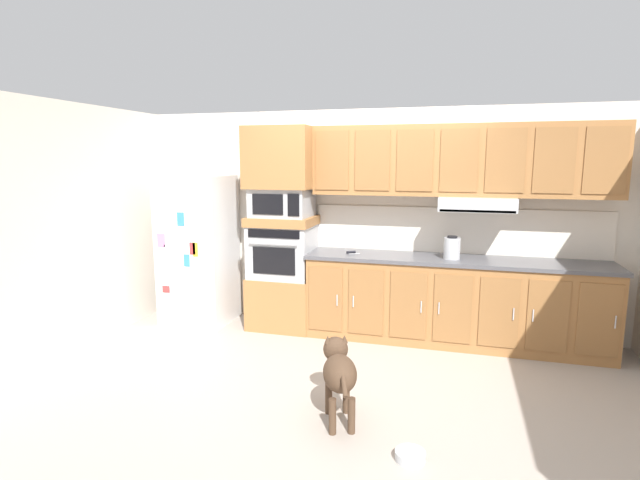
# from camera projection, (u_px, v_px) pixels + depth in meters

# --- Properties ---
(ground_plane) EXTENTS (9.60, 9.60, 0.00)m
(ground_plane) POSITION_uv_depth(u_px,v_px,m) (352.00, 359.00, 4.79)
(ground_plane) COLOR #9E9389
(back_kitchen_wall) EXTENTS (6.20, 0.12, 2.50)m
(back_kitchen_wall) POSITION_uv_depth(u_px,v_px,m) (373.00, 220.00, 5.64)
(back_kitchen_wall) COLOR beige
(back_kitchen_wall) RESTS_ON ground
(side_panel_left) EXTENTS (0.12, 7.10, 2.50)m
(side_panel_left) POSITION_uv_depth(u_px,v_px,m) (103.00, 223.00, 5.33)
(side_panel_left) COLOR beige
(side_panel_left) RESTS_ON ground
(refrigerator) EXTENTS (0.76, 0.73, 1.76)m
(refrigerator) POSITION_uv_depth(u_px,v_px,m) (199.00, 249.00, 5.83)
(refrigerator) COLOR white
(refrigerator) RESTS_ON ground
(oven_base_cabinet) EXTENTS (0.74, 0.62, 0.60)m
(oven_base_cabinet) POSITION_uv_depth(u_px,v_px,m) (284.00, 301.00, 5.71)
(oven_base_cabinet) COLOR #996638
(oven_base_cabinet) RESTS_ON ground
(built_in_oven) EXTENTS (0.70, 0.62, 0.60)m
(built_in_oven) POSITION_uv_depth(u_px,v_px,m) (283.00, 251.00, 5.61)
(built_in_oven) COLOR #A8AAAF
(built_in_oven) RESTS_ON oven_base_cabinet
(appliance_mid_shelf) EXTENTS (0.74, 0.62, 0.10)m
(appliance_mid_shelf) POSITION_uv_depth(u_px,v_px,m) (283.00, 221.00, 5.56)
(appliance_mid_shelf) COLOR #996638
(appliance_mid_shelf) RESTS_ON built_in_oven
(microwave) EXTENTS (0.64, 0.54, 0.32)m
(microwave) POSITION_uv_depth(u_px,v_px,m) (282.00, 202.00, 5.52)
(microwave) COLOR #A8AAAF
(microwave) RESTS_ON appliance_mid_shelf
(appliance_upper_cabinet) EXTENTS (0.74, 0.62, 0.68)m
(appliance_upper_cabinet) POSITION_uv_depth(u_px,v_px,m) (282.00, 158.00, 5.45)
(appliance_upper_cabinet) COLOR #996638
(appliance_upper_cabinet) RESTS_ON microwave
(lower_cabinet_run) EXTENTS (3.09, 0.63, 0.88)m
(lower_cabinet_run) POSITION_uv_depth(u_px,v_px,m) (453.00, 302.00, 5.18)
(lower_cabinet_run) COLOR #996638
(lower_cabinet_run) RESTS_ON ground
(countertop_slab) EXTENTS (3.13, 0.64, 0.04)m
(countertop_slab) POSITION_uv_depth(u_px,v_px,m) (455.00, 260.00, 5.11)
(countertop_slab) COLOR #4C4C51
(countertop_slab) RESTS_ON lower_cabinet_run
(backsplash_panel) EXTENTS (3.13, 0.02, 0.50)m
(backsplash_panel) POSITION_uv_depth(u_px,v_px,m) (456.00, 231.00, 5.34)
(backsplash_panel) COLOR silver
(backsplash_panel) RESTS_ON countertop_slab
(upper_cabinet_with_hood) EXTENTS (3.09, 0.48, 0.88)m
(upper_cabinet_with_hood) POSITION_uv_depth(u_px,v_px,m) (460.00, 163.00, 5.06)
(upper_cabinet_with_hood) COLOR #996638
(upper_cabinet_with_hood) RESTS_ON backsplash_panel
(screwdriver) EXTENTS (0.16, 0.17, 0.03)m
(screwdriver) POSITION_uv_depth(u_px,v_px,m) (351.00, 252.00, 5.35)
(screwdriver) COLOR black
(screwdriver) RESTS_ON countertop_slab
(electric_kettle) EXTENTS (0.17, 0.17, 0.24)m
(electric_kettle) POSITION_uv_depth(u_px,v_px,m) (452.00, 248.00, 5.05)
(electric_kettle) COLOR #A8AAAF
(electric_kettle) RESTS_ON countertop_slab
(dog) EXTENTS (0.39, 0.76, 0.58)m
(dog) POSITION_uv_depth(u_px,v_px,m) (339.00, 370.00, 3.63)
(dog) COLOR #473323
(dog) RESTS_ON ground
(dog_food_bowl) EXTENTS (0.20, 0.20, 0.06)m
(dog_food_bowl) POSITION_uv_depth(u_px,v_px,m) (410.00, 455.00, 3.17)
(dog_food_bowl) COLOR #B2B7BC
(dog_food_bowl) RESTS_ON ground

